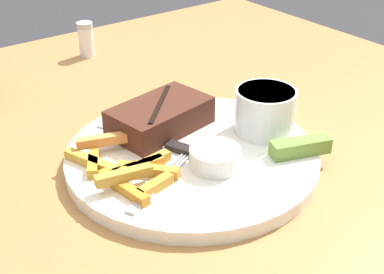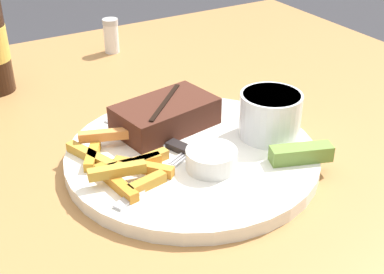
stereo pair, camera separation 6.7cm
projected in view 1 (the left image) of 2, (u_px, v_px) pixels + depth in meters
The scene contains 10 objects.
dining_table at pixel (192, 213), 0.73m from camera, with size 1.13×1.12×0.74m.
dinner_plate at pixel (192, 157), 0.68m from camera, with size 0.32×0.32×0.02m.
steak_portion at pixel (160, 117), 0.72m from camera, with size 0.15×0.10×0.04m.
fries_pile at pixel (124, 167), 0.63m from camera, with size 0.11×0.15×0.02m.
coleslaw_cup at pixel (265, 109), 0.71m from camera, with size 0.08×0.08×0.06m.
dipping_sauce_cup at pixel (218, 155), 0.64m from camera, with size 0.06×0.06×0.02m.
pickle_spear at pixel (300, 147), 0.67m from camera, with size 0.08×0.05×0.02m.
fork_utensil at pixel (158, 184), 0.61m from camera, with size 0.13×0.07×0.00m.
knife_utensil at pixel (161, 142), 0.69m from camera, with size 0.08×0.16×0.01m.
salt_shaker at pixel (86, 39), 0.99m from camera, with size 0.03×0.03×0.07m.
Camera 1 is at (-0.35, -0.46, 1.11)m, focal length 50.00 mm.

